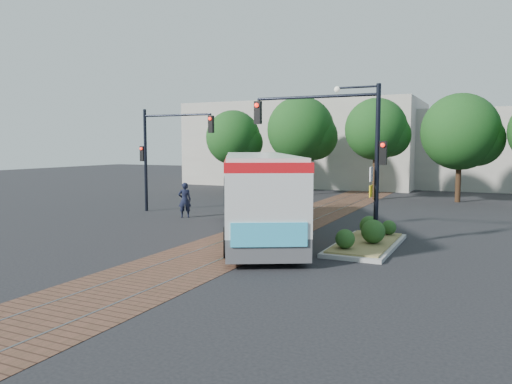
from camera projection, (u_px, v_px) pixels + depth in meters
ground at (263, 234)px, 22.12m from camera, size 120.00×120.00×0.00m
trackbed at (296, 221)px, 25.72m from camera, size 3.60×40.00×0.02m
tree_row at (373, 132)px, 35.92m from camera, size 26.40×5.60×7.67m
warehouses at (383, 146)px, 47.85m from camera, size 40.00×13.00×8.00m
city_bus at (258, 190)px, 21.95m from camera, size 8.64×12.83×3.51m
traffic_island at (367, 238)px, 19.23m from camera, size 2.20×5.20×1.13m
signal_pole_main at (345, 139)px, 19.35m from camera, size 5.49×0.46×6.00m
signal_pole_left at (161, 146)px, 28.92m from camera, size 4.99×0.34×6.00m
officer at (185, 200)px, 26.91m from camera, size 0.83×0.78×1.90m
parked_car at (270, 193)px, 33.86m from camera, size 4.84×3.20×1.30m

